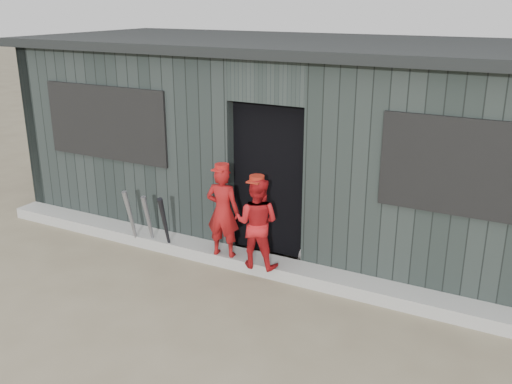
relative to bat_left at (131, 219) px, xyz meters
The scene contains 9 objects.
ground 2.39m from the bat_left, 42.57° to the right, with size 80.00×80.00×0.00m, color #70644D.
curb 1.78m from the bat_left, ahead, with size 8.00×0.36×0.15m, color #9B9C97.
bat_left is the anchor object (origin of this frame).
bat_mid 0.25m from the bat_left, 12.47° to the left, with size 0.07×0.07×0.78m, color gray.
bat_right 0.55m from the bat_left, ahead, with size 0.07×0.07×0.87m, color black.
player_red_left 1.38m from the bat_left, ahead, with size 0.41×0.27×1.13m, color maroon.
player_red_right 1.86m from the bat_left, ahead, with size 0.53×0.41×1.08m, color red.
player_grey_back 2.42m from the bat_left, 15.88° to the left, with size 0.56×0.37×1.15m, color #B1B1B1.
dugout 2.73m from the bat_left, 47.69° to the left, with size 8.30×3.30×2.62m.
Camera 1 is at (2.96, -3.75, 3.13)m, focal length 40.00 mm.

